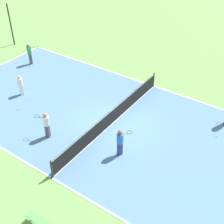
{
  "coord_description": "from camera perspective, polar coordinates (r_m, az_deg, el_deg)",
  "views": [
    {
      "loc": [
        -12.46,
        -8.61,
        12.06
      ],
      "look_at": [
        0.0,
        0.0,
        0.9
      ],
      "focal_mm": 50.0,
      "sensor_mm": 36.0,
      "label": 1
    }
  ],
  "objects": [
    {
      "name": "tennis_ball_right_alley",
      "position": [
        22.22,
        -15.18,
        2.27
      ],
      "size": [
        0.07,
        0.07,
        0.07
      ],
      "primitive_type": "sphere",
      "color": "#CCE033",
      "rests_on": "court_surface"
    },
    {
      "name": "tennis_net",
      "position": [
        19.0,
        -0.0,
        -0.78
      ],
      "size": [
        10.67,
        0.1,
        1.1
      ],
      "color": "black",
      "rests_on": "court_surface"
    },
    {
      "name": "bench",
      "position": [
        14.41,
        -12.86,
        -19.09
      ],
      "size": [
        0.36,
        1.62,
        0.45
      ],
      "rotation": [
        0.0,
        0.0,
        1.57
      ],
      "color": "#4C8C4C",
      "rests_on": "ground_plane"
    },
    {
      "name": "player_near_blue",
      "position": [
        16.65,
        1.5,
        -5.26
      ],
      "size": [
        0.99,
        0.67,
        1.7
      ],
      "rotation": [
        0.0,
        0.0,
        5.88
      ],
      "color": "navy",
      "rests_on": "court_surface"
    },
    {
      "name": "player_far_green",
      "position": [
        26.4,
        -14.86,
        10.61
      ],
      "size": [
        0.94,
        0.83,
        1.84
      ],
      "rotation": [
        0.0,
        0.0,
        5.63
      ],
      "color": "#4C4C51",
      "rests_on": "court_surface"
    },
    {
      "name": "player_far_white",
      "position": [
        22.5,
        -16.42,
        4.91
      ],
      "size": [
        0.47,
        0.47,
        1.48
      ],
      "rotation": [
        0.0,
        0.0,
        4.32
      ],
      "color": "white",
      "rests_on": "court_surface"
    },
    {
      "name": "ground_plane",
      "position": [
        19.36,
        -0.0,
        -2.15
      ],
      "size": [
        80.0,
        80.0,
        0.0
      ],
      "primitive_type": "plane",
      "color": "#60934C"
    },
    {
      "name": "tennis_ball_near_net",
      "position": [
        19.37,
        18.59,
        -4.2
      ],
      "size": [
        0.07,
        0.07,
        0.07
      ],
      "primitive_type": "sphere",
      "color": "#CCE033",
      "rests_on": "court_surface"
    },
    {
      "name": "tennis_ball_midcourt",
      "position": [
        21.44,
        -16.8,
        0.57
      ],
      "size": [
        0.07,
        0.07,
        0.07
      ],
      "primitive_type": "sphere",
      "color": "#CCE033",
      "rests_on": "court_surface"
    },
    {
      "name": "court_surface",
      "position": [
        19.35,
        -0.0,
        -2.12
      ],
      "size": [
        10.87,
        23.93,
        0.02
      ],
      "color": "#4C729E",
      "rests_on": "ground_plane"
    },
    {
      "name": "player_near_white",
      "position": [
        18.16,
        -11.93,
        -2.02
      ],
      "size": [
        0.53,
        0.98,
        1.71
      ],
      "rotation": [
        0.0,
        0.0,
        1.79
      ],
      "color": "#4C4C51",
      "rests_on": "court_surface"
    },
    {
      "name": "fence_post_back_right",
      "position": [
        30.2,
        -18.04,
        14.94
      ],
      "size": [
        0.12,
        0.12,
        3.74
      ],
      "color": "black",
      "rests_on": "ground_plane"
    }
  ]
}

